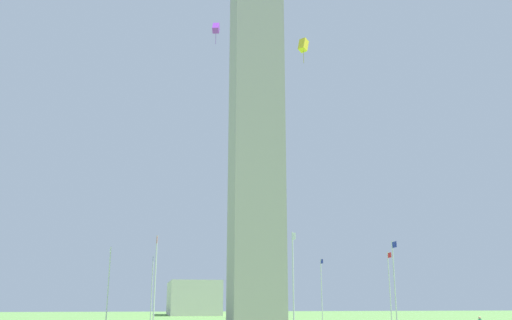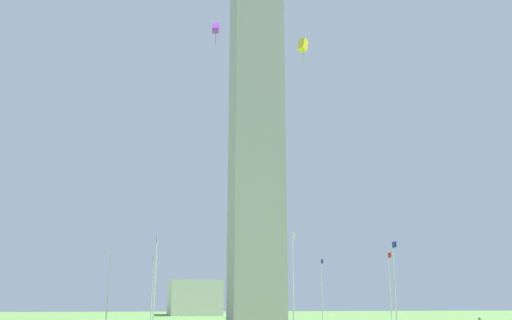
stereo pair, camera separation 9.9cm
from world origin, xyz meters
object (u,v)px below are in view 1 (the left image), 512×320
(flagpole_se, at_px, (322,288))
(flagpole_sw, at_px, (152,287))
(flagpole_n, at_px, (293,279))
(kite_yellow_box, at_px, (303,45))
(kite_purple_box, at_px, (216,28))
(distant_building, at_px, (193,298))
(obelisk_monument, at_px, (256,100))
(flagpole_w, at_px, (108,284))
(flagpole_s, at_px, (234,288))
(flagpole_nw, at_px, (155,280))
(flagpole_e, at_px, (390,286))
(flagpole_ne, at_px, (395,282))

(flagpole_se, relative_size, flagpole_sw, 1.00)
(flagpole_n, height_order, kite_yellow_box, kite_yellow_box)
(kite_purple_box, relative_size, distant_building, 0.11)
(obelisk_monument, bearing_deg, flagpole_w, -89.83)
(flagpole_n, relative_size, kite_yellow_box, 3.90)
(flagpole_s, relative_size, kite_purple_box, 3.35)
(flagpole_se, bearing_deg, flagpole_nw, -45.00)
(flagpole_se, relative_size, flagpole_nw, 1.00)
(flagpole_e, relative_size, flagpole_sw, 1.00)
(flagpole_nw, xyz_separation_m, distant_building, (-85.94, 10.86, -1.05))
(flagpole_s, bearing_deg, flagpole_se, 67.50)
(obelisk_monument, relative_size, kite_purple_box, 20.93)
(flagpole_sw, bearing_deg, kite_purple_box, 13.93)
(flagpole_ne, bearing_deg, flagpole_e, 157.50)
(flagpole_ne, bearing_deg, flagpole_n, -67.50)
(flagpole_sw, bearing_deg, flagpole_e, 67.50)
(flagpole_se, xyz_separation_m, distant_building, (-60.98, -14.10, -1.05))
(flagpole_e, relative_size, distant_building, 0.36)
(flagpole_nw, bearing_deg, kite_purple_box, 110.54)
(obelisk_monument, bearing_deg, flagpole_se, 134.88)
(flagpole_sw, relative_size, flagpole_nw, 1.00)
(flagpole_ne, relative_size, flagpole_nw, 1.00)
(obelisk_monument, distance_m, flagpole_se, 29.96)
(kite_purple_box, height_order, kite_yellow_box, kite_purple_box)
(flagpole_se, xyz_separation_m, flagpole_nw, (24.96, -24.96, 0.00))
(flagpole_w, bearing_deg, kite_purple_box, 46.29)
(flagpole_w, bearing_deg, flagpole_s, 135.00)
(flagpole_ne, xyz_separation_m, flagpole_e, (-12.48, 5.17, 0.00))
(flagpole_ne, height_order, kite_yellow_box, kite_yellow_box)
(flagpole_n, xyz_separation_m, flagpole_s, (-35.30, 0.00, 0.00))
(flagpole_se, relative_size, distant_building, 0.36)
(kite_purple_box, xyz_separation_m, distant_building, (-83.82, 5.20, -29.79))
(obelisk_monument, xyz_separation_m, flagpole_se, (-12.43, 12.48, -24.23))
(flagpole_se, bearing_deg, flagpole_n, -22.50)
(flagpole_ne, distance_m, flagpole_nw, 24.96)
(flagpole_s, distance_m, kite_yellow_box, 46.53)
(flagpole_e, distance_m, flagpole_nw, 32.62)
(flagpole_w, distance_m, flagpole_nw, 13.51)
(obelisk_monument, relative_size, flagpole_ne, 6.24)
(kite_purple_box, bearing_deg, flagpole_nw, -69.46)
(flagpole_nw, relative_size, kite_purple_box, 3.35)
(flagpole_nw, bearing_deg, obelisk_monument, 135.12)
(flagpole_ne, relative_size, kite_purple_box, 3.35)
(flagpole_e, bearing_deg, flagpole_s, -135.00)
(flagpole_se, bearing_deg, kite_yellow_box, -19.43)
(flagpole_e, height_order, flagpole_s, same)
(obelisk_monument, distance_m, kite_purple_box, 13.23)
(flagpole_sw, bearing_deg, distant_building, 169.90)
(flagpole_s, distance_m, flagpole_w, 24.96)
(flagpole_n, bearing_deg, flagpole_ne, 112.50)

